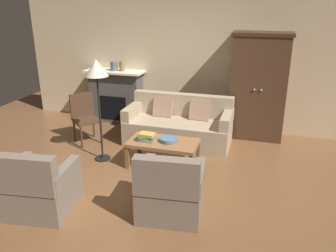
{
  "coord_description": "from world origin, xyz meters",
  "views": [
    {
      "loc": [
        1.57,
        -4.25,
        2.52
      ],
      "look_at": [
        0.05,
        0.86,
        0.55
      ],
      "focal_mm": 36.77,
      "sensor_mm": 36.0,
      "label": 1
    }
  ],
  "objects_px": {
    "book_stack": "(147,137)",
    "mantel_vase_bronze": "(122,66)",
    "armoire": "(258,87)",
    "armchair_near_left": "(39,189)",
    "side_chair_wooden": "(85,115)",
    "couch": "(179,126)",
    "fruit_bowl": "(169,140)",
    "mantel_vase_slate": "(114,66)",
    "armchair_near_right": "(170,192)",
    "coffee_table": "(163,144)",
    "dog": "(0,172)",
    "fireplace": "(116,96)",
    "floor_lamp": "(97,74)"
  },
  "relations": [
    {
      "from": "dog",
      "to": "couch",
      "type": "bearing_deg",
      "value": 49.9
    },
    {
      "from": "fireplace",
      "to": "couch",
      "type": "xyz_separation_m",
      "value": [
        1.61,
        -0.78,
        -0.25
      ]
    },
    {
      "from": "side_chair_wooden",
      "to": "book_stack",
      "type": "bearing_deg",
      "value": -23.76
    },
    {
      "from": "fireplace",
      "to": "mantel_vase_slate",
      "type": "bearing_deg",
      "value": -90.0
    },
    {
      "from": "mantel_vase_slate",
      "to": "armchair_near_left",
      "type": "relative_size",
      "value": 0.21
    },
    {
      "from": "couch",
      "to": "fruit_bowl",
      "type": "height_order",
      "value": "couch"
    },
    {
      "from": "armchair_near_left",
      "to": "fireplace",
      "type": "bearing_deg",
      "value": 98.83
    },
    {
      "from": "armchair_near_right",
      "to": "floor_lamp",
      "type": "height_order",
      "value": "floor_lamp"
    },
    {
      "from": "armoire",
      "to": "floor_lamp",
      "type": "bearing_deg",
      "value": -143.25
    },
    {
      "from": "book_stack",
      "to": "armchair_near_right",
      "type": "distance_m",
      "value": 1.41
    },
    {
      "from": "armoire",
      "to": "couch",
      "type": "relative_size",
      "value": 1.03
    },
    {
      "from": "mantel_vase_slate",
      "to": "fruit_bowl",
      "type": "bearing_deg",
      "value": -45.69
    },
    {
      "from": "book_stack",
      "to": "mantel_vase_bronze",
      "type": "distance_m",
      "value": 2.31
    },
    {
      "from": "side_chair_wooden",
      "to": "mantel_vase_slate",
      "type": "bearing_deg",
      "value": 86.29
    },
    {
      "from": "floor_lamp",
      "to": "dog",
      "type": "xyz_separation_m",
      "value": [
        -0.94,
        -1.26,
        -1.2
      ]
    },
    {
      "from": "fruit_bowl",
      "to": "mantel_vase_slate",
      "type": "relative_size",
      "value": 1.57
    },
    {
      "from": "armoire",
      "to": "mantel_vase_slate",
      "type": "bearing_deg",
      "value": 178.83
    },
    {
      "from": "book_stack",
      "to": "armchair_near_right",
      "type": "height_order",
      "value": "armchair_near_right"
    },
    {
      "from": "armoire",
      "to": "book_stack",
      "type": "distance_m",
      "value": 2.42
    },
    {
      "from": "couch",
      "to": "armchair_near_left",
      "type": "xyz_separation_m",
      "value": [
        -1.08,
        -2.66,
        -0.0
      ]
    },
    {
      "from": "mantel_vase_slate",
      "to": "armchair_near_left",
      "type": "bearing_deg",
      "value": -81.13
    },
    {
      "from": "armoire",
      "to": "coffee_table",
      "type": "relative_size",
      "value": 1.8
    },
    {
      "from": "couch",
      "to": "side_chair_wooden",
      "type": "relative_size",
      "value": 2.14
    },
    {
      "from": "fruit_bowl",
      "to": "mantel_vase_slate",
      "type": "distance_m",
      "value": 2.57
    },
    {
      "from": "armchair_near_right",
      "to": "mantel_vase_slate",
      "type": "bearing_deg",
      "value": 124.91
    },
    {
      "from": "armoire",
      "to": "armchair_near_left",
      "type": "xyz_separation_m",
      "value": [
        -2.42,
        -3.36,
        -0.68
      ]
    },
    {
      "from": "armchair_near_right",
      "to": "side_chair_wooden",
      "type": "bearing_deg",
      "value": 140.06
    },
    {
      "from": "coffee_table",
      "to": "armchair_near_left",
      "type": "xyz_separation_m",
      "value": [
        -1.09,
        -1.65,
        -0.05
      ]
    },
    {
      "from": "mantel_vase_bronze",
      "to": "mantel_vase_slate",
      "type": "bearing_deg",
      "value": 180.0
    },
    {
      "from": "armoire",
      "to": "armchair_near_left",
      "type": "bearing_deg",
      "value": -125.73
    },
    {
      "from": "floor_lamp",
      "to": "fruit_bowl",
      "type": "bearing_deg",
      "value": 3.72
    },
    {
      "from": "book_stack",
      "to": "armchair_near_left",
      "type": "relative_size",
      "value": 0.29
    },
    {
      "from": "coffee_table",
      "to": "dog",
      "type": "bearing_deg",
      "value": -146.16
    },
    {
      "from": "mantel_vase_slate",
      "to": "floor_lamp",
      "type": "xyz_separation_m",
      "value": [
        0.58,
        -1.83,
        0.23
      ]
    },
    {
      "from": "coffee_table",
      "to": "fireplace",
      "type": "bearing_deg",
      "value": 132.31
    },
    {
      "from": "side_chair_wooden",
      "to": "mantel_vase_bronze",
      "type": "bearing_deg",
      "value": 77.82
    },
    {
      "from": "armchair_near_left",
      "to": "couch",
      "type": "bearing_deg",
      "value": 67.96
    },
    {
      "from": "book_stack",
      "to": "mantel_vase_bronze",
      "type": "bearing_deg",
      "value": 123.14
    },
    {
      "from": "mantel_vase_bronze",
      "to": "side_chair_wooden",
      "type": "distance_m",
      "value": 1.41
    },
    {
      "from": "fruit_bowl",
      "to": "mantel_vase_bronze",
      "type": "distance_m",
      "value": 2.46
    },
    {
      "from": "couch",
      "to": "dog",
      "type": "relative_size",
      "value": 3.46
    },
    {
      "from": "armoire",
      "to": "coffee_table",
      "type": "xyz_separation_m",
      "value": [
        -1.33,
        -1.71,
        -0.63
      ]
    },
    {
      "from": "side_chair_wooden",
      "to": "fruit_bowl",
      "type": "bearing_deg",
      "value": -17.53
    },
    {
      "from": "fruit_bowl",
      "to": "armchair_near_right",
      "type": "bearing_deg",
      "value": -72.75
    },
    {
      "from": "side_chair_wooden",
      "to": "couch",
      "type": "bearing_deg",
      "value": 14.38
    },
    {
      "from": "armoire",
      "to": "mantel_vase_slate",
      "type": "height_order",
      "value": "armoire"
    },
    {
      "from": "armoire",
      "to": "couch",
      "type": "distance_m",
      "value": 1.65
    },
    {
      "from": "fruit_bowl",
      "to": "book_stack",
      "type": "distance_m",
      "value": 0.35
    },
    {
      "from": "book_stack",
      "to": "dog",
      "type": "distance_m",
      "value": 2.16
    },
    {
      "from": "armchair_near_left",
      "to": "floor_lamp",
      "type": "distance_m",
      "value": 1.95
    }
  ]
}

